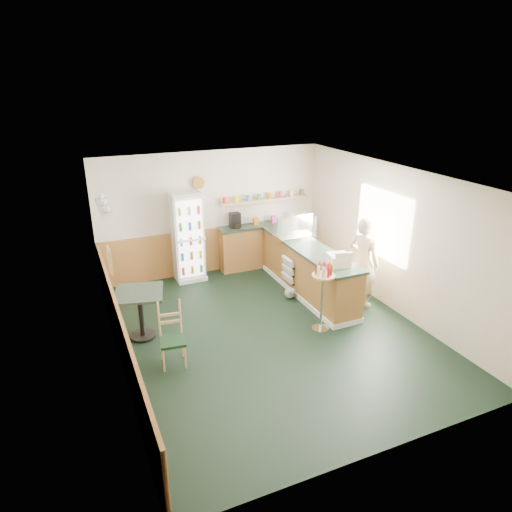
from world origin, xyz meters
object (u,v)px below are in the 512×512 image
display_case (295,227)px  condiment_stand (323,287)px  drinks_fridge (188,237)px  shopkeeper (363,262)px  cafe_table (140,306)px  cash_register (338,260)px  cafe_chair (171,332)px

display_case → condiment_stand: size_ratio=0.67×
drinks_fridge → shopkeeper: size_ratio=1.09×
cafe_table → cash_register: bearing=-10.9°
display_case → cafe_chair: display_case is taller
shopkeeper → drinks_fridge: bearing=24.8°
cash_register → cafe_chair: size_ratio=0.36×
drinks_fridge → cash_register: size_ratio=5.27×
drinks_fridge → cafe_chair: size_ratio=1.90×
condiment_stand → cafe_chair: bearing=178.3°
display_case → shopkeeper: shopkeeper is taller
cash_register → shopkeeper: (0.70, 0.20, -0.23)m
condiment_stand → cafe_table: bearing=161.3°
drinks_fridge → shopkeeper: bearing=-42.8°
display_case → cafe_chair: bearing=-148.7°
display_case → condiment_stand: (-0.50, -1.97, -0.43)m
cafe_table → display_case: bearing=16.2°
display_case → shopkeeper: (0.70, -1.45, -0.36)m
shopkeeper → cash_register: bearing=83.3°
display_case → cafe_table: display_case is taller
shopkeeper → display_case: bearing=3.4°
drinks_fridge → condiment_stand: drinks_fridge is taller
condiment_stand → drinks_fridge: bearing=116.4°
drinks_fridge → cafe_table: bearing=-124.6°
drinks_fridge → condiment_stand: bearing=-63.6°
cash_register → display_case: bearing=102.4°
shopkeeper → cafe_chair: bearing=74.2°
display_case → cafe_table: (-3.40, -0.99, -0.65)m
cash_register → cafe_table: size_ratio=0.39×
shopkeeper → condiment_stand: shopkeeper is taller
cash_register → condiment_stand: bearing=-134.3°
cafe_chair → condiment_stand: bearing=5.5°
display_case → cash_register: bearing=-90.0°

